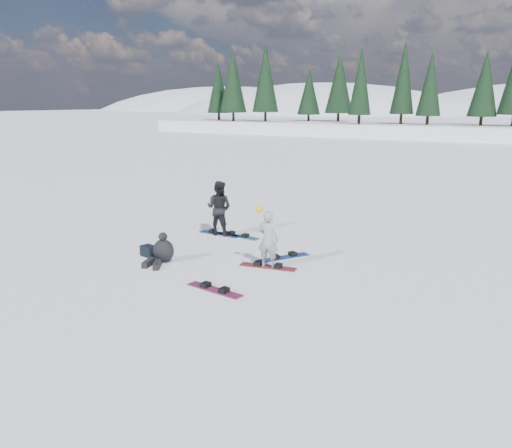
{
  "coord_description": "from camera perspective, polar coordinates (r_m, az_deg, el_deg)",
  "views": [
    {
      "loc": [
        5.02,
        -10.06,
        4.2
      ],
      "look_at": [
        -1.26,
        0.89,
        1.1
      ],
      "focal_mm": 35.0,
      "sensor_mm": 36.0,
      "label": 1
    }
  ],
  "objects": [
    {
      "name": "snowboard_loose_c",
      "position": [
        15.98,
        -2.05,
        -1.39
      ],
      "size": [
        1.52,
        0.4,
        0.03
      ],
      "primitive_type": "cube",
      "rotation": [
        0.0,
        0.0,
        -0.08
      ],
      "color": "teal",
      "rests_on": "ground"
    },
    {
      "name": "snowboarder_woman",
      "position": [
        12.82,
        1.37,
        -1.72
      ],
      "size": [
        0.6,
        0.45,
        1.65
      ],
      "rotation": [
        0.0,
        0.0,
        3.31
      ],
      "color": "#A5A6AB",
      "rests_on": "ground"
    },
    {
      "name": "seated_rider",
      "position": [
        13.57,
        -10.67,
        -3.08
      ],
      "size": [
        0.74,
        1.07,
        0.83
      ],
      "rotation": [
        0.0,
        0.0,
        0.42
      ],
      "color": "black",
      "rests_on": "ground"
    },
    {
      "name": "gear_bag",
      "position": [
        14.24,
        -12.13,
        -3.04
      ],
      "size": [
        0.5,
        0.38,
        0.3
      ],
      "primitive_type": "cube",
      "rotation": [
        0.0,
        0.0,
        -0.2
      ],
      "color": "black",
      "rests_on": "ground"
    },
    {
      "name": "snowboard_woman",
      "position": [
        13.04,
        1.37,
        -4.92
      ],
      "size": [
        1.53,
        0.53,
        0.03
      ],
      "primitive_type": "cube",
      "rotation": [
        0.0,
        0.0,
        0.17
      ],
      "color": "maroon",
      "rests_on": "ground"
    },
    {
      "name": "snowboard_loose_b",
      "position": [
        11.54,
        -4.74,
        -7.52
      ],
      "size": [
        1.52,
        0.48,
        0.03
      ],
      "primitive_type": "cube",
      "rotation": [
        0.0,
        0.0,
        -0.13
      ],
      "color": "#94204C",
      "rests_on": "ground"
    },
    {
      "name": "snowboarder_man",
      "position": [
        16.05,
        -4.24,
        1.83
      ],
      "size": [
        0.93,
        0.76,
        1.76
      ],
      "primitive_type": "imported",
      "rotation": [
        0.0,
        0.0,
        3.26
      ],
      "color": "black",
      "rests_on": "ground"
    },
    {
      "name": "alpine_backdrop",
      "position": [
        200.76,
        25.15,
        7.33
      ],
      "size": [
        412.5,
        227.0,
        53.2
      ],
      "color": "white",
      "rests_on": "ground"
    },
    {
      "name": "snowboard_man",
      "position": [
        16.26,
        -4.19,
        -1.15
      ],
      "size": [
        1.51,
        0.33,
        0.03
      ],
      "primitive_type": "cube",
      "rotation": [
        0.0,
        0.0,
        -0.04
      ],
      "color": "#1C3A9C",
      "rests_on": "ground"
    },
    {
      "name": "ground",
      "position": [
        12.0,
        3.14,
        -6.71
      ],
      "size": [
        420.0,
        420.0,
        0.0
      ],
      "primitive_type": "plane",
      "color": "white",
      "rests_on": "ground"
    },
    {
      "name": "snowboard_loose_a",
      "position": [
        13.83,
        3.22,
        -3.83
      ],
      "size": [
        1.03,
        1.42,
        0.03
      ],
      "primitive_type": "cube",
      "rotation": [
        0.0,
        0.0,
        1.02
      ],
      "color": "#1A3C93",
      "rests_on": "ground"
    }
  ]
}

